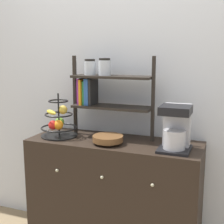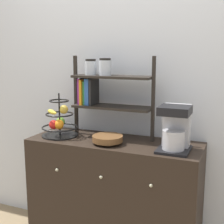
{
  "view_description": "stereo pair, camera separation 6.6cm",
  "coord_description": "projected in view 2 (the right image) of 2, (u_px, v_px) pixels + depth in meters",
  "views": [
    {
      "loc": [
        0.8,
        -1.89,
        1.56
      ],
      "look_at": [
        -0.02,
        0.23,
        1.13
      ],
      "focal_mm": 50.0,
      "sensor_mm": 36.0,
      "label": 1
    },
    {
      "loc": [
        0.86,
        -1.86,
        1.56
      ],
      "look_at": [
        -0.02,
        0.23,
        1.13
      ],
      "focal_mm": 50.0,
      "sensor_mm": 36.0,
      "label": 2
    }
  ],
  "objects": [
    {
      "name": "wall_back",
      "position": [
        127.0,
        85.0,
        2.52
      ],
      "size": [
        7.0,
        0.05,
        2.6
      ],
      "primitive_type": "cube",
      "color": "silver",
      "rests_on": "ground_plane"
    },
    {
      "name": "sideboard",
      "position": [
        114.0,
        197.0,
        2.43
      ],
      "size": [
        1.31,
        0.48,
        0.91
      ],
      "color": "black",
      "rests_on": "ground_plane"
    },
    {
      "name": "coffee_maker",
      "position": [
        175.0,
        128.0,
        2.1
      ],
      "size": [
        0.21,
        0.24,
        0.31
      ],
      "color": "black",
      "rests_on": "sideboard"
    },
    {
      "name": "fruit_stand",
      "position": [
        59.0,
        122.0,
        2.46
      ],
      "size": [
        0.29,
        0.29,
        0.34
      ],
      "color": "black",
      "rests_on": "sideboard"
    },
    {
      "name": "wooden_bowl",
      "position": [
        108.0,
        139.0,
        2.27
      ],
      "size": [
        0.22,
        0.22,
        0.06
      ],
      "color": "brown",
      "rests_on": "sideboard"
    },
    {
      "name": "shelf_hutch",
      "position": [
        102.0,
        87.0,
        2.42
      ],
      "size": [
        0.67,
        0.2,
        0.63
      ],
      "color": "black",
      "rests_on": "sideboard"
    }
  ]
}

